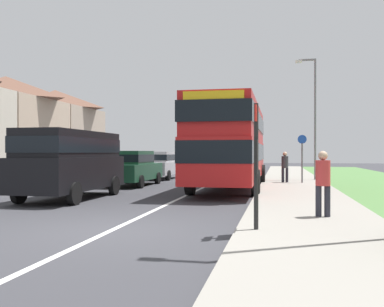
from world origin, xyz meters
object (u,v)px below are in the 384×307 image
at_px(parked_car_dark_green, 133,167).
at_px(pedestrian_at_stop, 323,180).
at_px(parked_van_black, 71,159).
at_px(cycle_route_sign, 302,157).
at_px(double_decker_bus, 231,141).
at_px(street_lamp_mid, 313,111).
at_px(bus_stop_sign, 256,157).
at_px(pedestrian_walking_away, 285,165).
at_px(parked_car_silver, 160,164).

bearing_deg(parked_car_dark_green, pedestrian_at_stop, -49.88).
bearing_deg(parked_van_black, cycle_route_sign, 44.65).
relative_size(double_decker_bus, street_lamp_mid, 1.58).
distance_m(parked_car_dark_green, bus_stop_sign, 13.28).
bearing_deg(pedestrian_at_stop, parked_car_dark_green, 130.12).
bearing_deg(bus_stop_sign, street_lamp_mid, 81.83).
distance_m(pedestrian_walking_away, bus_stop_sign, 13.76).
bearing_deg(pedestrian_walking_away, parked_van_black, -132.02).
xyz_separation_m(parked_van_black, bus_stop_sign, (6.73, -5.41, 0.14)).
height_order(parked_van_black, cycle_route_sign, cycle_route_sign).
relative_size(parked_car_silver, cycle_route_sign, 1.68).
relative_size(pedestrian_at_stop, bus_stop_sign, 0.64).
distance_m(parked_car_silver, cycle_route_sign, 8.96).
bearing_deg(street_lamp_mid, parked_van_black, -129.66).
bearing_deg(cycle_route_sign, street_lamp_mid, 74.71).
relative_size(bus_stop_sign, cycle_route_sign, 1.03).
relative_size(parked_car_dark_green, parked_car_silver, 1.08).
height_order(parked_car_dark_green, cycle_route_sign, cycle_route_sign).
bearing_deg(bus_stop_sign, parked_car_silver, 111.62).
distance_m(pedestrian_at_stop, pedestrian_walking_away, 11.77).
bearing_deg(parked_van_black, double_decker_bus, 45.61).
relative_size(parked_car_silver, pedestrian_at_stop, 2.54).
xyz_separation_m(parked_van_black, pedestrian_at_stop, (8.19, -3.43, -0.43)).
xyz_separation_m(double_decker_bus, parked_van_black, (-5.08, -5.19, -0.74)).
distance_m(double_decker_bus, parked_car_dark_green, 5.16).
bearing_deg(parked_car_dark_green, parked_van_black, -91.42).
relative_size(double_decker_bus, pedestrian_at_stop, 6.52).
bearing_deg(pedestrian_at_stop, cycle_route_sign, 89.28).
relative_size(bus_stop_sign, street_lamp_mid, 0.38).
bearing_deg(bus_stop_sign, pedestrian_at_stop, 53.59).
height_order(double_decker_bus, pedestrian_at_stop, double_decker_bus).
relative_size(pedestrian_walking_away, bus_stop_sign, 0.64).
xyz_separation_m(double_decker_bus, pedestrian_at_stop, (3.11, -8.63, -1.17)).
bearing_deg(double_decker_bus, cycle_route_sign, 43.08).
relative_size(parked_car_dark_green, bus_stop_sign, 1.76).
bearing_deg(pedestrian_at_stop, street_lamp_mid, 86.47).
height_order(double_decker_bus, parked_car_dark_green, double_decker_bus).
xyz_separation_m(parked_car_dark_green, parked_car_silver, (-0.14, 5.42, -0.02)).
bearing_deg(double_decker_bus, parked_van_black, -134.39).
height_order(parked_car_dark_green, street_lamp_mid, street_lamp_mid).
bearing_deg(parked_car_silver, bus_stop_sign, -68.38).
bearing_deg(street_lamp_mid, parked_car_silver, 176.39).
bearing_deg(parked_car_silver, double_decker_bus, -51.30).
relative_size(parked_van_black, parked_car_dark_green, 1.16).
bearing_deg(cycle_route_sign, parked_car_silver, 158.44).
bearing_deg(cycle_route_sign, parked_car_dark_green, -165.40).
relative_size(parked_car_dark_green, pedestrian_at_stop, 2.74).
distance_m(parked_car_silver, street_lamp_mid, 9.59).
distance_m(double_decker_bus, bus_stop_sign, 10.75).
xyz_separation_m(parked_car_silver, pedestrian_at_stop, (8.17, -14.96, 0.05)).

